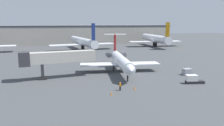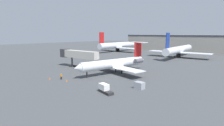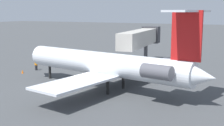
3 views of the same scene
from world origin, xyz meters
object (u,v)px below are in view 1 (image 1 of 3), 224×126
object	(u,v)px
baggage_tug_lead	(193,80)
traffic_cone_mid	(134,88)
parked_airliner_west_mid	(83,42)
regional_jet	(120,60)
ground_crew_marshaller	(120,86)
cargo_container_uld	(187,72)
traffic_cone_near	(111,93)
jet_bridge	(54,58)
parked_airliner_centre	(155,39)

from	to	relation	value
baggage_tug_lead	traffic_cone_mid	distance (m)	14.08
parked_airliner_west_mid	regional_jet	bearing A→B (deg)	-88.00
ground_crew_marshaller	cargo_container_uld	world-z (taller)	ground_crew_marshaller
regional_jet	traffic_cone_near	bearing A→B (deg)	-113.22
traffic_cone_near	parked_airliner_west_mid	world-z (taller)	parked_airliner_west_mid
traffic_cone_mid	jet_bridge	bearing A→B (deg)	136.56
jet_bridge	baggage_tug_lead	size ratio (longest dim) A/B	4.30
regional_jet	cargo_container_uld	distance (m)	17.73
cargo_container_uld	baggage_tug_lead	bearing A→B (deg)	-116.76
baggage_tug_lead	traffic_cone_mid	xyz separation A→B (m)	(-14.06, -0.49, -0.56)
parked_airliner_west_mid	cargo_container_uld	bearing A→B (deg)	-74.17
baggage_tug_lead	parked_airliner_centre	distance (m)	79.26
jet_bridge	traffic_cone_mid	distance (m)	21.07
jet_bridge	ground_crew_marshaller	distance (m)	18.82
parked_airliner_west_mid	jet_bridge	bearing A→B (deg)	-106.16
traffic_cone_mid	parked_airliner_centre	distance (m)	85.87
jet_bridge	parked_airliner_centre	xyz separation A→B (m)	(58.02, 60.04, -0.65)
baggage_tug_lead	cargo_container_uld	distance (m)	8.41
jet_bridge	traffic_cone_near	bearing A→B (deg)	-59.50
baggage_tug_lead	regional_jet	bearing A→B (deg)	125.43
cargo_container_uld	parked_airliner_west_mid	size ratio (longest dim) A/B	0.06
jet_bridge	baggage_tug_lead	distance (m)	32.28
parked_airliner_centre	parked_airliner_west_mid	bearing A→B (deg)	-172.05
ground_crew_marshaller	parked_airliner_centre	distance (m)	87.21
jet_bridge	parked_airliner_centre	distance (m)	83.49
regional_jet	traffic_cone_near	xyz separation A→B (m)	(-7.99, -18.63, -3.01)
baggage_tug_lead	parked_airliner_west_mid	xyz separation A→B (m)	(-13.29, 67.75, 3.27)
regional_jet	parked_airliner_centre	bearing A→B (deg)	54.82
traffic_cone_mid	parked_airliner_west_mid	xyz separation A→B (m)	(0.77, 68.24, 3.83)
baggage_tug_lead	traffic_cone_mid	bearing A→B (deg)	-177.99
parked_airliner_west_mid	parked_airliner_centre	size ratio (longest dim) A/B	1.07
regional_jet	traffic_cone_mid	distance (m)	17.11
jet_bridge	parked_airliner_west_mid	distance (m)	56.36
baggage_tug_lead	traffic_cone_near	world-z (taller)	baggage_tug_lead
traffic_cone_near	parked_airliner_west_mid	xyz separation A→B (m)	(6.19, 70.23, 3.83)
regional_jet	ground_crew_marshaller	size ratio (longest dim) A/B	16.40
baggage_tug_lead	traffic_cone_near	bearing A→B (deg)	-172.74
traffic_cone_near	traffic_cone_mid	xyz separation A→B (m)	(5.42, 1.99, 0.00)
cargo_container_uld	ground_crew_marshaller	bearing A→B (deg)	-159.41
ground_crew_marshaller	cargo_container_uld	size ratio (longest dim) A/B	0.78
baggage_tug_lead	ground_crew_marshaller	bearing A→B (deg)	-178.98
regional_jet	traffic_cone_mid	bearing A→B (deg)	-98.78
cargo_container_uld	traffic_cone_mid	distance (m)	19.57
jet_bridge	parked_airliner_west_mid	world-z (taller)	parked_airliner_west_mid
traffic_cone_mid	parked_airliner_centre	xyz separation A→B (m)	(43.11, 74.16, 4.07)
baggage_tug_lead	parked_airliner_centre	world-z (taller)	parked_airliner_centre
cargo_container_uld	traffic_cone_near	size ratio (longest dim) A/B	3.95
ground_crew_marshaller	parked_airliner_west_mid	size ratio (longest dim) A/B	0.04
regional_jet	cargo_container_uld	world-z (taller)	regional_jet
cargo_container_uld	parked_airliner_west_mid	distance (m)	62.70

